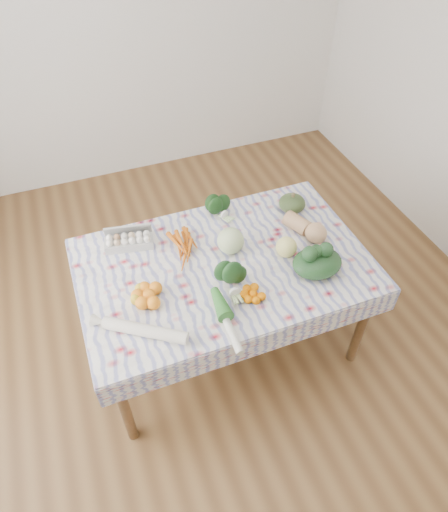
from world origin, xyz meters
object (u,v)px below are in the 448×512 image
(kabocha_squash, at_px, (292,203))
(cabbage, at_px, (231,241))
(butternut_squash, at_px, (306,226))
(dining_table, at_px, (224,273))
(egg_carton, at_px, (129,242))
(grapefruit, at_px, (286,247))

(kabocha_squash, xyz_separation_m, cabbage, (-0.51, -0.21, 0.02))
(kabocha_squash, relative_size, butternut_squash, 0.61)
(kabocha_squash, bearing_deg, cabbage, -157.80)
(dining_table, xyz_separation_m, egg_carton, (-0.48, 0.33, 0.12))
(kabocha_squash, distance_m, cabbage, 0.55)
(kabocha_squash, xyz_separation_m, grapefruit, (-0.22, -0.35, 0.01))
(dining_table, distance_m, grapefruit, 0.39)
(egg_carton, relative_size, butternut_squash, 1.01)
(dining_table, xyz_separation_m, butternut_squash, (0.55, 0.05, 0.15))
(egg_carton, relative_size, grapefruit, 2.28)
(dining_table, relative_size, egg_carton, 5.67)
(cabbage, relative_size, grapefruit, 1.27)
(cabbage, xyz_separation_m, grapefruit, (0.29, -0.15, -0.02))
(egg_carton, height_order, butternut_squash, butternut_squash)
(kabocha_squash, bearing_deg, grapefruit, -121.57)
(grapefruit, bearing_deg, butternut_squash, 31.75)
(kabocha_squash, relative_size, cabbage, 1.08)
(dining_table, height_order, grapefruit, grapefruit)
(kabocha_squash, bearing_deg, egg_carton, 177.85)
(dining_table, distance_m, egg_carton, 0.59)
(cabbage, distance_m, butternut_squash, 0.48)
(kabocha_squash, bearing_deg, butternut_squash, -96.69)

